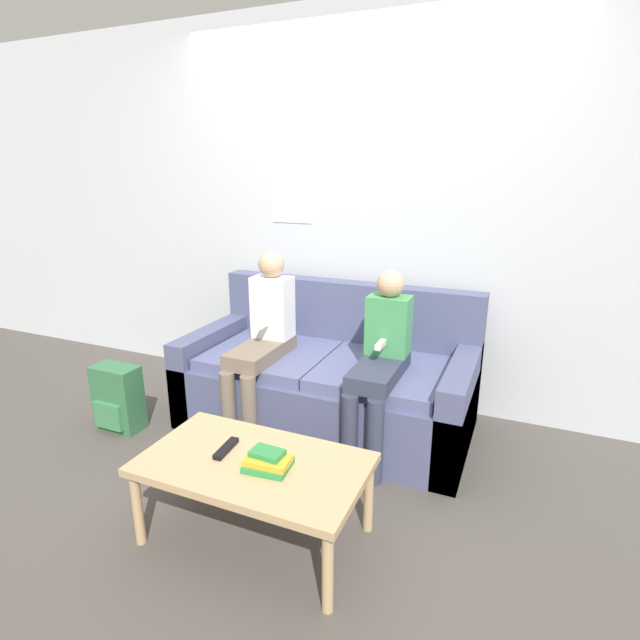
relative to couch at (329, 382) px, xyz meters
The scene contains 9 objects.
ground_plane 0.63m from the couch, 90.00° to the right, with size 10.00×10.00×0.00m, color #4C4742.
wall_back 1.14m from the couch, 90.02° to the left, with size 8.00×0.06×2.60m.
couch is the anchor object (origin of this frame).
coffee_table 1.12m from the couch, 84.59° to the right, with size 0.98×0.56×0.39m.
person_left 0.53m from the couch, 149.66° to the right, with size 0.24×0.59×1.11m.
person_right 0.54m from the couch, 28.56° to the right, with size 0.24×0.59×1.06m.
tv_remote 1.10m from the couch, 92.49° to the right, with size 0.05×0.17×0.02m.
book_stack 1.16m from the couch, 80.48° to the right, with size 0.20×0.17×0.08m.
backpack 1.34m from the couch, 153.18° to the right, with size 0.29×0.19×0.42m.
Camera 1 is at (1.12, -2.16, 1.60)m, focal length 28.00 mm.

